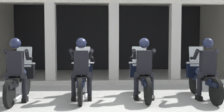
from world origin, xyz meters
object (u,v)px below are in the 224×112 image
at_px(police_officer_far_left, 16,64).
at_px(police_officer_far_right, 207,64).
at_px(motorcycle_center_right, 142,79).
at_px(police_officer_center_left, 81,64).
at_px(police_officer_center_right, 144,63).
at_px(motorcycle_far_right, 202,79).
at_px(motorcycle_far_left, 20,80).
at_px(motorcycle_center_left, 82,79).

height_order(police_officer_far_left, police_officer_far_right, same).
relative_size(motorcycle_center_right, police_officer_far_right, 1.29).
height_order(police_officer_center_left, police_officer_far_right, same).
bearing_deg(police_officer_center_right, police_officer_center_left, 179.14).
relative_size(police_officer_far_left, motorcycle_far_right, 0.78).
bearing_deg(motorcycle_far_left, motorcycle_far_right, 3.23).
xyz_separation_m(motorcycle_far_left, motorcycle_center_left, (1.59, 0.11, 0.00)).
height_order(police_officer_far_left, motorcycle_center_right, police_officer_far_left).
relative_size(motorcycle_center_left, police_officer_far_right, 1.29).
xyz_separation_m(police_officer_far_left, police_officer_center_left, (1.59, 0.11, 0.00)).
xyz_separation_m(police_officer_far_left, motorcycle_far_right, (4.77, 0.23, -0.44)).
distance_m(motorcycle_far_left, police_officer_far_right, 4.80).
distance_m(police_officer_center_left, police_officer_far_right, 3.18).
distance_m(motorcycle_center_left, police_officer_far_right, 3.24).
distance_m(police_officer_far_left, motorcycle_center_left, 1.69).
xyz_separation_m(motorcycle_far_left, police_officer_center_right, (3.18, -0.18, 0.44)).
height_order(motorcycle_far_left, police_officer_center_right, police_officer_center_right).
distance_m(police_officer_far_left, police_officer_center_left, 1.59).
bearing_deg(motorcycle_far_right, motorcycle_center_right, -179.50).
height_order(police_officer_center_left, motorcycle_center_right, police_officer_center_left).
height_order(police_officer_center_right, police_officer_far_right, same).
bearing_deg(motorcycle_center_left, motorcycle_center_right, 4.98).
relative_size(police_officer_center_left, motorcycle_center_right, 0.78).
bearing_deg(police_officer_far_right, motorcycle_far_right, 96.02).
height_order(police_officer_center_right, motorcycle_far_right, police_officer_center_right).
distance_m(motorcycle_far_left, police_officer_far_left, 0.52).
xyz_separation_m(motorcycle_center_right, motorcycle_far_right, (1.59, -0.16, 0.00)).
bearing_deg(motorcycle_center_right, motorcycle_far_right, -6.72).
xyz_separation_m(police_officer_far_left, motorcycle_center_left, (1.59, 0.39, -0.44)).
distance_m(police_officer_center_right, motorcycle_far_right, 1.65).
xyz_separation_m(motorcycle_far_right, police_officer_far_right, (-0.00, -0.28, 0.44)).
bearing_deg(police_officer_far_left, motorcycle_center_left, 17.61).
distance_m(motorcycle_far_left, police_officer_center_left, 1.66).
xyz_separation_m(police_officer_center_right, motorcycle_far_right, (1.59, 0.12, -0.44)).
distance_m(motorcycle_far_left, motorcycle_center_left, 1.59).
bearing_deg(motorcycle_center_left, motorcycle_far_right, 2.04).
bearing_deg(police_officer_far_right, police_officer_center_right, -179.50).
height_order(police_officer_center_left, police_officer_center_right, same).
xyz_separation_m(motorcycle_far_left, motorcycle_center_right, (3.18, 0.11, 0.00)).
relative_size(police_officer_center_left, police_officer_center_right, 1.00).
bearing_deg(police_officer_center_left, motorcycle_center_left, 94.64).
xyz_separation_m(motorcycle_far_left, motorcycle_far_right, (4.77, -0.05, 0.00)).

